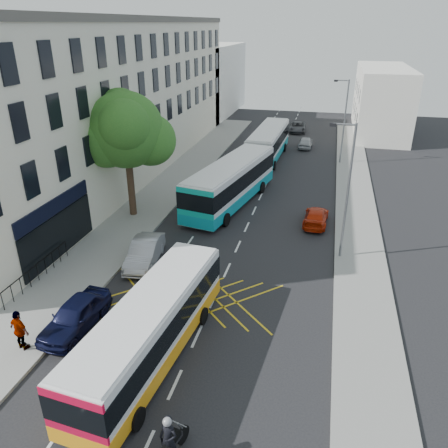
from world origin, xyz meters
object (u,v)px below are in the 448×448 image
Objects in this scene: parked_car_blue at (75,315)px; parked_car_silver at (145,252)px; lamp_far at (344,118)px; red_hatchback at (316,217)px; distant_car_silver at (306,142)px; lamp_near at (347,186)px; distant_car_grey at (298,127)px; bus_near at (151,328)px; motorbike at (169,441)px; bus_mid at (231,182)px; bus_far at (268,143)px; pedestrian_far at (20,330)px; street_tree at (125,131)px.

parked_car_blue reaches higher than parked_car_silver.
red_hatchback is (-1.56, -15.35, -4.05)m from lamp_far.
distant_car_silver reaches higher than red_hatchback.
lamp_near is 26.05m from distant_car_silver.
red_hatchback is 0.89× the size of distant_car_grey.
bus_near is at bearing -95.93° from distant_car_grey.
distant_car_silver is (1.55, 40.62, -0.27)m from motorbike.
red_hatchback is (3.68, 19.79, -0.33)m from motorbike.
lamp_near reaches higher than motorbike.
lamp_near is at bearing -29.14° from bus_mid.
parked_car_blue is (-3.57, -16.73, -1.05)m from bus_mid.
bus_mid reaches higher than motorbike.
bus_far is 6.50m from distant_car_silver.
lamp_near is 2.17× the size of distant_car_silver.
lamp_far reaches higher than parked_car_blue.
motorbike is 8.67m from pedestrian_far.
street_tree reaches higher than pedestrian_far.
bus_mid is 7.16m from red_hatchback.
parked_car_blue is 17.67m from red_hatchback.
lamp_far reaches higher than distant_car_silver.
street_tree is 16.12m from bus_near.
bus_mid is at bearing -16.59° from red_hatchback.
lamp_far reaches higher than bus_near.
motorbike is (2.38, -4.43, -0.62)m from bus_near.
distant_car_silver is (1.60, -7.84, 0.02)m from distant_car_grey.
motorbike is 8.48m from parked_car_blue.
parked_car_blue reaches higher than distant_car_silver.
bus_far is (7.46, 17.17, -4.62)m from street_tree.
bus_near is 0.85× the size of bus_mid.
bus_far is at bearing 178.96° from lamp_far.
street_tree is 14.19m from parked_car_blue.
bus_near is 8.20m from parked_car_silver.
distant_car_grey is (9.41, 30.36, -5.69)m from street_tree.
street_tree reaches higher than bus_near.
bus_far is 13.38m from distant_car_grey.
lamp_near is at bearing 60.07° from bus_near.
bus_near reaches higher than motorbike.
street_tree reaches higher than bus_far.
lamp_near reaches higher than distant_car_grey.
lamp_far is 7.82m from bus_far.
street_tree is at bearing 106.95° from parked_car_blue.
lamp_near is at bearing 84.43° from motorbike.
lamp_far is 26.12m from parked_car_silver.
parked_car_blue is (-11.80, -9.75, -3.90)m from lamp_near.
motorbike is 13.19m from parked_car_silver.
bus_far is 32.38m from pedestrian_far.
pedestrian_far reaches higher than motorbike.
lamp_far reaches higher than distant_car_grey.
lamp_far is 15.95m from red_hatchback.
motorbike is 48.46m from distant_car_grey.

